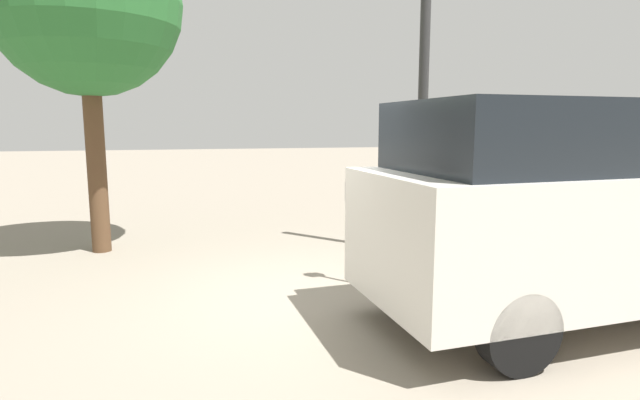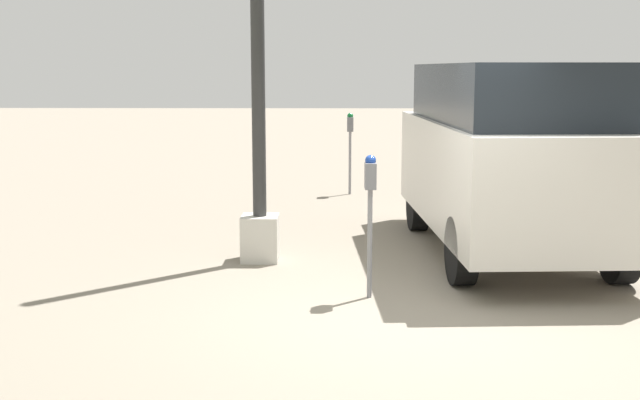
% 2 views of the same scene
% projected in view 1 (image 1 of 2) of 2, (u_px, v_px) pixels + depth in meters
% --- Properties ---
extents(ground_plane, '(80.00, 80.00, 0.00)m').
position_uv_depth(ground_plane, '(319.00, 296.00, 6.23)').
color(ground_plane, gray).
extents(parking_meter_near, '(0.20, 0.11, 1.45)m').
position_uv_depth(parking_meter_near, '(353.00, 205.00, 6.61)').
color(parking_meter_near, gray).
rests_on(parking_meter_near, ground).
extents(lamp_post, '(0.44, 0.44, 5.54)m').
position_uv_depth(lamp_post, '(422.00, 145.00, 8.08)').
color(lamp_post, beige).
rests_on(lamp_post, ground).
extents(parked_van, '(4.88, 2.21, 2.35)m').
position_uv_depth(parked_van, '(582.00, 205.00, 5.36)').
color(parked_van, beige).
rests_on(parked_van, ground).
extents(street_tree, '(2.98, 2.98, 5.54)m').
position_uv_depth(street_tree, '(86.00, 3.00, 7.87)').
color(street_tree, '#513823').
rests_on(street_tree, ground).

